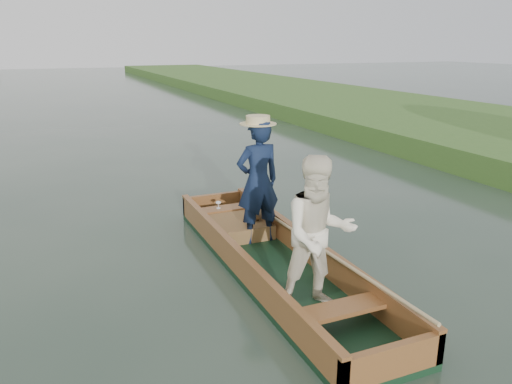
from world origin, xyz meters
name	(u,v)px	position (x,y,z in m)	size (l,w,h in m)	color
ground	(274,272)	(0.00, 0.00, 0.00)	(120.00, 120.00, 0.00)	#283D30
punt	(281,229)	(0.04, -0.12, 0.66)	(1.12, 5.02, 1.93)	black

